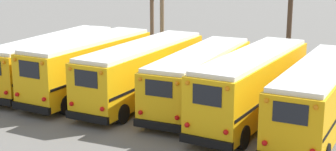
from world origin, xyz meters
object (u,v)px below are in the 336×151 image
(school_bus_1, at_px, (89,65))
(utility_pole, at_px, (162,3))
(school_bus_4, at_px, (253,84))
(school_bus_0, at_px, (53,60))
(school_bus_3, at_px, (200,76))
(school_bus_5, at_px, (319,95))
(school_bus_2, at_px, (143,70))

(school_bus_1, height_order, utility_pole, utility_pole)
(school_bus_4, height_order, utility_pole, utility_pole)
(school_bus_0, xyz_separation_m, school_bus_4, (12.86, -0.69, 0.16))
(school_bus_0, xyz_separation_m, school_bus_3, (9.65, 0.31, -0.04))
(school_bus_5, height_order, utility_pole, utility_pole)
(school_bus_1, distance_m, utility_pole, 10.29)
(school_bus_4, xyz_separation_m, utility_pole, (-10.16, 9.87, 2.59))
(school_bus_4, relative_size, utility_pole, 1.24)
(school_bus_4, distance_m, school_bus_5, 3.22)
(school_bus_0, distance_m, school_bus_4, 12.88)
(school_bus_5, xyz_separation_m, utility_pole, (-13.38, 9.96, 2.70))
(utility_pole, bearing_deg, school_bus_4, -44.17)
(school_bus_2, height_order, school_bus_3, school_bus_2)
(school_bus_3, bearing_deg, school_bus_5, -9.62)
(school_bus_0, bearing_deg, school_bus_4, -3.06)
(school_bus_1, relative_size, school_bus_3, 0.92)
(utility_pole, bearing_deg, school_bus_5, -36.68)
(school_bus_1, relative_size, school_bus_4, 0.92)
(school_bus_3, distance_m, utility_pole, 11.61)
(school_bus_4, height_order, school_bus_5, school_bus_4)
(school_bus_1, bearing_deg, utility_pole, 92.96)
(school_bus_0, relative_size, school_bus_1, 1.12)
(school_bus_1, distance_m, school_bus_5, 12.87)
(school_bus_2, height_order, utility_pole, utility_pole)
(utility_pole, bearing_deg, school_bus_1, -87.04)
(utility_pole, bearing_deg, school_bus_2, -68.29)
(school_bus_1, height_order, school_bus_4, school_bus_4)
(school_bus_1, xyz_separation_m, school_bus_4, (9.65, 0.07, 0.01))
(school_bus_2, relative_size, school_bus_5, 0.98)
(school_bus_0, xyz_separation_m, school_bus_5, (16.08, -0.78, 0.04))
(school_bus_4, relative_size, school_bus_5, 0.97)
(school_bus_2, relative_size, utility_pole, 1.24)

